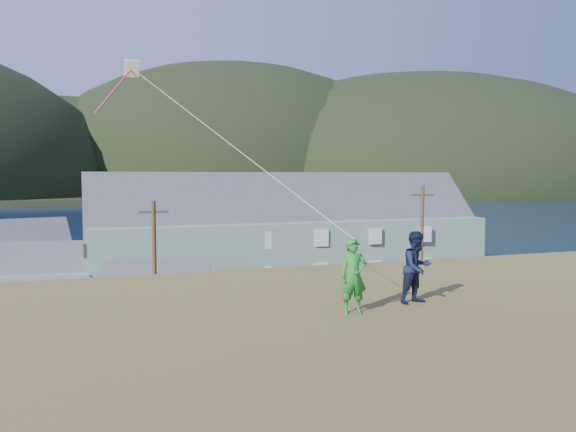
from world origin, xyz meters
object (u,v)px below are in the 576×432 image
at_px(shed_palegreen_far, 6,255).
at_px(kite_flyer_navy, 417,267).
at_px(shed_white, 157,298).
at_px(shed_palegreen_near, 39,279).
at_px(lodge, 291,233).
at_px(wharf, 78,259).
at_px(kite_flyer_green, 353,276).

xyz_separation_m(shed_palegreen_far, kite_flyer_navy, (15.23, -45.51, 5.21)).
xyz_separation_m(shed_white, shed_palegreen_far, (-11.71, 19.59, 0.69)).
height_order(shed_palegreen_far, kite_flyer_navy, kite_flyer_navy).
distance_m(shed_palegreen_near, kite_flyer_navy, 36.84).
bearing_deg(lodge, wharf, 130.62).
relative_size(shed_white, kite_flyer_green, 4.79).
height_order(shed_palegreen_near, kite_flyer_green, kite_flyer_green).
bearing_deg(kite_flyer_navy, wharf, 86.59).
xyz_separation_m(wharf, shed_white, (6.04, -32.43, 1.68)).
xyz_separation_m(wharf, lodge, (19.17, -21.06, 4.39)).
xyz_separation_m(wharf, kite_flyer_navy, (9.55, -58.35, 7.59)).
height_order(lodge, kite_flyer_green, lodge).
bearing_deg(shed_white, kite_flyer_green, -75.01).
distance_m(wharf, kite_flyer_green, 59.74).
xyz_separation_m(shed_palegreen_far, kite_flyer_green, (13.43, -45.91, 5.18)).
relative_size(shed_palegreen_near, kite_flyer_navy, 5.35).
relative_size(wharf, kite_flyer_green, 16.23).
bearing_deg(kite_flyer_navy, shed_palegreen_near, 95.68).
xyz_separation_m(wharf, shed_palegreen_near, (-1.93, -23.82, 1.87)).
bearing_deg(shed_white, shed_palegreen_near, 144.04).
bearing_deg(shed_palegreen_far, wharf, 51.20).
height_order(shed_white, kite_flyer_navy, kite_flyer_navy).
height_order(wharf, shed_palegreen_far, shed_palegreen_far).
xyz_separation_m(lodge, kite_flyer_navy, (-9.62, -37.29, 3.19)).
relative_size(shed_palegreen_far, kite_flyer_green, 7.62).
height_order(wharf, shed_white, shed_white).
bearing_deg(kite_flyer_green, shed_palegreen_near, 115.22).
bearing_deg(kite_flyer_navy, shed_palegreen_far, 95.79).
height_order(shed_palegreen_near, shed_palegreen_far, shed_palegreen_far).
distance_m(lodge, kite_flyer_navy, 38.65).
bearing_deg(kite_flyer_navy, kite_flyer_green, 179.82).
height_order(lodge, shed_white, lodge).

